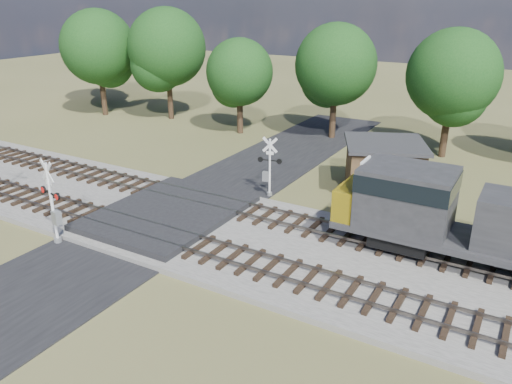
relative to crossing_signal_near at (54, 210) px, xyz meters
The scene contains 10 objects.
ground 5.99m from the crossing_signal_near, 58.09° to the left, with size 160.00×160.00×0.00m, color #4B4D29.
ballast_bed 14.16m from the crossing_signal_near, 22.26° to the left, with size 140.00×10.00×0.30m, color gray.
road 5.98m from the crossing_signal_near, 58.09° to the left, with size 7.00×60.00×0.08m, color black.
crossing_panel 6.31m from the crossing_signal_near, 60.57° to the left, with size 7.00×9.00×0.62m, color #262628.
track_near 6.91m from the crossing_signal_near, 24.73° to the left, with size 140.00×2.60×0.33m.
track_far 10.04m from the crossing_signal_near, 51.94° to the left, with size 140.00×2.60×0.33m.
crossing_signal_near is the anchor object (origin of this frame).
crossing_signal_far 12.97m from the crossing_signal_near, 61.18° to the left, with size 1.59×0.41×3.97m.
equipment_shed 20.10m from the crossing_signal_near, 52.19° to the left, with size 6.56×6.56×3.39m.
treeline 26.39m from the crossing_signal_near, 80.38° to the left, with size 76.92×12.02×11.21m.
Camera 1 is at (17.66, -19.77, 12.10)m, focal length 35.00 mm.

